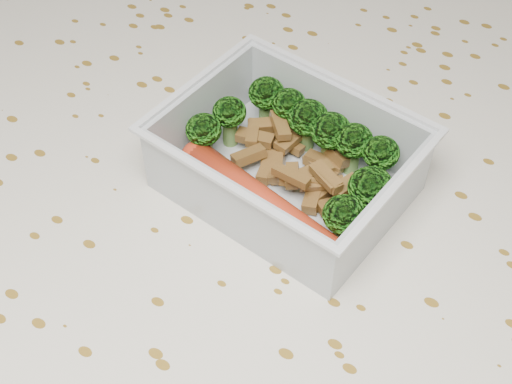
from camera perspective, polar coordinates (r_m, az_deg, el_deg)
The scene contains 6 objects.
dining_table at distance 0.57m, azimuth -0.66°, elevation -7.18°, with size 1.40×0.90×0.75m.
tablecloth at distance 0.53m, azimuth -0.70°, elevation -4.11°, with size 1.46×0.96×0.19m.
lunch_container at distance 0.50m, azimuth 2.48°, elevation 1.92°, with size 0.18×0.15×0.06m.
broccoli_florets at distance 0.50m, azimuth 4.46°, elevation 4.02°, with size 0.15×0.10×0.04m.
meat_pile at distance 0.50m, azimuth 3.42°, elevation 2.11°, with size 0.10×0.06×0.03m.
sausage at distance 0.48m, azimuth 0.30°, elevation -0.87°, with size 0.14×0.05×0.02m.
Camera 1 is at (0.17, -0.27, 1.14)m, focal length 50.00 mm.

